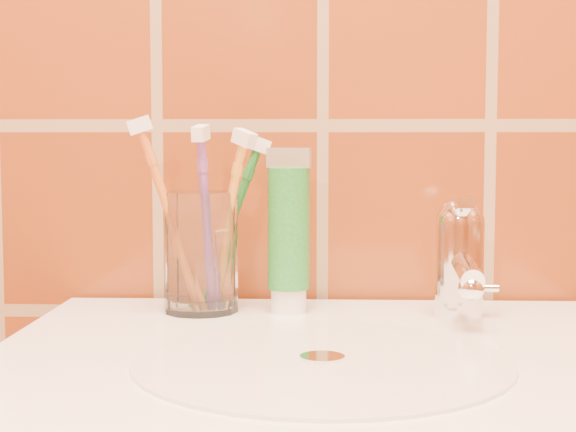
{
  "coord_description": "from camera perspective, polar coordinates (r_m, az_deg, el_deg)",
  "views": [
    {
      "loc": [
        -0.0,
        0.23,
        1.02
      ],
      "look_at": [
        -0.03,
        1.08,
        0.95
      ],
      "focal_mm": 55.0,
      "sensor_mm": 36.0,
      "label": 1
    }
  ],
  "objects": [
    {
      "name": "toothbrush_2",
      "position": [
        0.91,
        -3.76,
        -0.57
      ],
      "size": [
        0.1,
        0.09,
        0.18
      ],
      "primitive_type": null,
      "rotation": [
        0.35,
        0.0,
        1.66
      ],
      "color": "#1E732B",
      "rests_on": "glass_tumbler"
    },
    {
      "name": "toothpaste_tube",
      "position": [
        0.9,
        0.04,
        -1.29
      ],
      "size": [
        0.05,
        0.04,
        0.17
      ],
      "rotation": [
        0.0,
        0.0,
        -0.36
      ],
      "color": "white",
      "rests_on": "pedestal_sink"
    },
    {
      "name": "toothbrush_1",
      "position": [
        0.89,
        -5.33,
        -0.37
      ],
      "size": [
        0.04,
        0.09,
        0.2
      ],
      "primitive_type": null,
      "rotation": [
        0.16,
        0.0,
        -0.18
      ],
      "color": "#7A418B",
      "rests_on": "glass_tumbler"
    },
    {
      "name": "glass_tumbler",
      "position": [
        0.91,
        -5.67,
        -2.33
      ],
      "size": [
        0.08,
        0.08,
        0.12
      ],
      "primitive_type": "cylinder",
      "rotation": [
        0.0,
        0.0,
        -0.05
      ],
      "color": "white",
      "rests_on": "pedestal_sink"
    },
    {
      "name": "faucet",
      "position": [
        0.88,
        11.06,
        -2.46
      ],
      "size": [
        0.05,
        0.11,
        0.12
      ],
      "color": "white",
      "rests_on": "pedestal_sink"
    },
    {
      "name": "toothbrush_0",
      "position": [
        0.89,
        -4.04,
        -0.49
      ],
      "size": [
        0.13,
        0.12,
        0.2
      ],
      "primitive_type": null,
      "rotation": [
        0.3,
        0.0,
        0.88
      ],
      "color": "orange",
      "rests_on": "glass_tumbler"
    },
    {
      "name": "toothbrush_3",
      "position": [
        0.89,
        -7.55,
        -0.12
      ],
      "size": [
        0.12,
        0.1,
        0.21
      ],
      "primitive_type": null,
      "rotation": [
        0.32,
        0.0,
        -1.32
      ],
      "color": "#CB6523",
      "rests_on": "glass_tumbler"
    }
  ]
}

